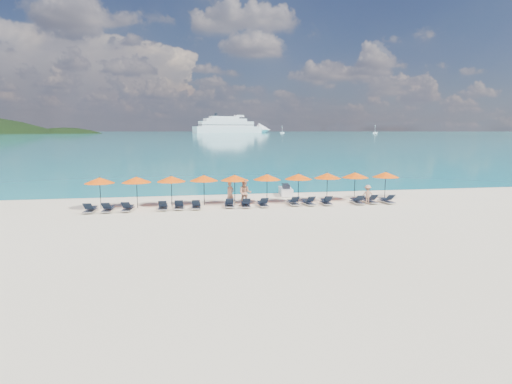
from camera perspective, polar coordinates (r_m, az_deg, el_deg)
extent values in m
plane|color=beige|center=(27.11, 1.11, -3.42)|extent=(1400.00, 1400.00, 0.00)
cube|color=#1FA9B2|center=(686.08, -9.72, 7.80)|extent=(1600.00, 1300.00, 0.01)
ellipsoid|color=black|center=(605.03, -23.94, 3.82)|extent=(162.00, 126.00, 85.50)
cube|color=white|center=(628.24, -3.78, 8.28)|extent=(102.45, 49.67, 9.26)
cone|color=white|center=(656.12, 1.13, 8.30)|extent=(25.74, 25.74, 20.36)
cube|color=white|center=(627.51, -3.94, 9.04)|extent=(82.25, 40.61, 7.40)
cube|color=white|center=(626.84, -4.10, 9.54)|extent=(64.28, 33.08, 4.63)
cube|color=white|center=(626.16, -4.26, 9.88)|extent=(44.08, 24.02, 3.24)
cube|color=black|center=(627.50, -3.94, 8.91)|extent=(83.28, 41.11, 0.83)
cube|color=black|center=(627.54, -3.94, 9.21)|extent=(81.23, 40.12, 0.83)
cylinder|color=black|center=(621.14, -5.36, 10.22)|extent=(4.07, 4.07, 5.09)
cube|color=white|center=(597.80, 3.50, 7.91)|extent=(5.88, 1.96, 1.57)
cylinder|color=white|center=(597.78, 3.51, 8.40)|extent=(0.35, 0.35, 9.80)
cube|color=white|center=(605.28, 15.58, 7.63)|extent=(6.27, 2.09, 1.67)
cylinder|color=white|center=(605.26, 15.60, 8.14)|extent=(0.38, 0.38, 10.44)
cube|color=silver|center=(36.28, 3.97, 0.09)|extent=(1.29, 2.69, 0.59)
cube|color=black|center=(36.01, 4.02, 0.72)|extent=(0.67, 1.14, 0.38)
cylinder|color=black|center=(36.84, 3.86, 1.15)|extent=(0.60, 0.14, 0.06)
imported|color=tan|center=(31.40, -3.46, -0.21)|extent=(0.75, 0.69, 1.73)
imported|color=tan|center=(30.99, -1.47, -0.14)|extent=(1.03, 0.74, 1.91)
imported|color=tan|center=(32.90, 14.66, -0.33)|extent=(1.00, 0.62, 1.44)
cylinder|color=black|center=(31.75, -20.05, -0.18)|extent=(0.05, 0.05, 2.20)
cone|color=#F75107|center=(31.64, -20.14, 1.47)|extent=(2.10, 2.10, 0.42)
sphere|color=black|center=(31.61, -20.16, 1.87)|extent=(0.08, 0.08, 0.08)
cylinder|color=black|center=(31.39, -15.58, -0.07)|extent=(0.05, 0.05, 2.20)
cone|color=#F75107|center=(31.28, -15.65, 1.60)|extent=(2.10, 2.10, 0.42)
sphere|color=black|center=(31.25, -15.67, 2.00)|extent=(0.08, 0.08, 0.08)
cylinder|color=black|center=(31.33, -11.19, 0.07)|extent=(0.05, 0.05, 2.20)
cone|color=#F75107|center=(31.22, -11.24, 1.74)|extent=(2.10, 2.10, 0.42)
sphere|color=black|center=(31.19, -11.25, 2.14)|extent=(0.08, 0.08, 0.08)
cylinder|color=black|center=(31.49, -6.94, 0.20)|extent=(0.05, 0.05, 2.20)
cone|color=#F75107|center=(31.37, -6.96, 1.87)|extent=(2.10, 2.10, 0.42)
sphere|color=black|center=(31.35, -6.97, 2.27)|extent=(0.08, 0.08, 0.08)
cylinder|color=black|center=(31.48, -2.85, 0.25)|extent=(0.05, 0.05, 2.20)
cone|color=#F75107|center=(31.37, -2.87, 1.92)|extent=(2.10, 2.10, 0.42)
sphere|color=black|center=(31.34, -2.87, 2.32)|extent=(0.08, 0.08, 0.08)
cylinder|color=black|center=(31.93, 1.48, 0.38)|extent=(0.05, 0.05, 2.20)
cone|color=#F75107|center=(31.81, 1.48, 2.02)|extent=(2.10, 2.10, 0.42)
sphere|color=black|center=(31.79, 1.48, 2.41)|extent=(0.08, 0.08, 0.08)
cylinder|color=black|center=(32.41, 5.66, 0.46)|extent=(0.05, 0.05, 2.20)
cone|color=#F75107|center=(32.30, 5.69, 2.07)|extent=(2.10, 2.10, 0.42)
sphere|color=black|center=(32.28, 5.69, 2.46)|extent=(0.08, 0.08, 0.08)
cylinder|color=black|center=(33.32, 9.46, 0.60)|extent=(0.05, 0.05, 2.20)
cone|color=#F75107|center=(33.21, 9.50, 2.17)|extent=(2.10, 2.10, 0.42)
sphere|color=black|center=(33.19, 9.51, 2.55)|extent=(0.08, 0.08, 0.08)
cylinder|color=black|center=(34.17, 13.02, 0.69)|extent=(0.05, 0.05, 2.20)
cone|color=#F75107|center=(34.06, 13.07, 2.22)|extent=(2.10, 2.10, 0.42)
sphere|color=black|center=(34.04, 13.08, 2.59)|extent=(0.08, 0.08, 0.08)
cylinder|color=black|center=(35.12, 16.83, 0.75)|extent=(0.05, 0.05, 2.20)
cone|color=#F75107|center=(35.02, 16.90, 2.24)|extent=(2.10, 2.10, 0.42)
sphere|color=black|center=(35.00, 16.91, 2.60)|extent=(0.08, 0.08, 0.08)
cube|color=silver|center=(30.77, -21.21, -2.31)|extent=(0.74, 1.74, 0.06)
cube|color=black|center=(30.98, -21.11, -1.93)|extent=(0.63, 1.14, 0.04)
cube|color=black|center=(30.18, -21.52, -1.74)|extent=(0.59, 0.57, 0.43)
cube|color=silver|center=(30.60, -19.11, -2.26)|extent=(0.71, 1.73, 0.06)
cube|color=black|center=(30.81, -19.03, -1.88)|extent=(0.61, 1.13, 0.04)
cube|color=black|center=(30.00, -19.37, -1.68)|extent=(0.58, 0.57, 0.43)
cube|color=silver|center=(30.46, -16.71, -2.20)|extent=(0.78, 1.75, 0.06)
cube|color=black|center=(30.68, -16.62, -1.82)|extent=(0.65, 1.15, 0.04)
cube|color=black|center=(29.86, -16.96, -1.62)|extent=(0.60, 0.59, 0.43)
cube|color=silver|center=(30.35, -12.28, -2.07)|extent=(0.65, 1.71, 0.06)
cube|color=black|center=(30.57, -12.27, -1.69)|extent=(0.57, 1.11, 0.04)
cube|color=black|center=(29.74, -12.36, -1.49)|extent=(0.56, 0.55, 0.43)
cube|color=silver|center=(30.37, -10.21, -2.01)|extent=(0.65, 1.71, 0.06)
cube|color=black|center=(30.58, -10.21, -1.63)|extent=(0.57, 1.11, 0.04)
cube|color=black|center=(29.75, -10.25, -1.42)|extent=(0.56, 0.55, 0.43)
cube|color=silver|center=(30.29, -7.97, -1.98)|extent=(0.74, 1.74, 0.06)
cube|color=black|center=(30.51, -7.96, -1.60)|extent=(0.63, 1.14, 0.04)
cube|color=black|center=(29.68, -8.02, -1.39)|extent=(0.59, 0.58, 0.43)
cube|color=silver|center=(30.68, -3.60, -1.78)|extent=(0.71, 1.73, 0.06)
cube|color=black|center=(30.90, -3.63, -1.41)|extent=(0.61, 1.13, 0.04)
cube|color=black|center=(30.07, -3.54, -1.20)|extent=(0.58, 0.57, 0.43)
cube|color=silver|center=(30.61, -1.39, -1.79)|extent=(0.74, 1.74, 0.06)
cube|color=black|center=(30.83, -1.43, -1.42)|extent=(0.63, 1.14, 0.04)
cube|color=black|center=(30.00, -1.31, -1.20)|extent=(0.59, 0.57, 0.43)
cube|color=silver|center=(30.87, 0.89, -1.70)|extent=(0.64, 1.71, 0.06)
cube|color=black|center=(31.08, 0.80, -1.34)|extent=(0.56, 1.11, 0.04)
cube|color=black|center=(30.27, 1.10, -1.12)|extent=(0.56, 0.54, 0.43)
cube|color=silver|center=(31.56, 4.96, -1.51)|extent=(0.63, 1.70, 0.06)
cube|color=black|center=(31.77, 4.86, -1.15)|extent=(0.56, 1.10, 0.04)
cube|color=black|center=(30.97, 5.23, -0.94)|extent=(0.55, 0.54, 0.43)
cube|color=silver|center=(31.71, 6.95, -1.49)|extent=(0.77, 1.75, 0.06)
cube|color=black|center=(31.91, 6.79, -1.14)|extent=(0.65, 1.14, 0.04)
cube|color=black|center=(31.14, 7.34, -0.92)|extent=(0.60, 0.58, 0.43)
cube|color=silver|center=(32.08, 9.31, -1.43)|extent=(0.75, 1.74, 0.06)
cube|color=black|center=(32.29, 9.20, -1.08)|extent=(0.63, 1.14, 0.04)
cube|color=black|center=(31.48, 9.58, -0.87)|extent=(0.59, 0.58, 0.43)
cube|color=silver|center=(32.84, 13.32, -1.32)|extent=(0.69, 1.72, 0.06)
cube|color=black|center=(33.04, 13.18, -0.98)|extent=(0.59, 1.12, 0.04)
cube|color=black|center=(32.27, 13.70, -0.76)|extent=(0.57, 0.56, 0.43)
cube|color=silver|center=(33.40, 14.89, -1.22)|extent=(0.72, 1.73, 0.06)
cube|color=black|center=(33.59, 14.70, -0.88)|extent=(0.61, 1.13, 0.04)
cube|color=black|center=(32.86, 15.37, -0.66)|extent=(0.58, 0.57, 0.43)
cube|color=silver|center=(33.77, 16.97, -1.20)|extent=(0.75, 1.74, 0.06)
cube|color=black|center=(33.96, 16.76, -0.86)|extent=(0.63, 1.14, 0.04)
cube|color=black|center=(33.25, 17.49, -0.65)|extent=(0.59, 0.58, 0.43)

